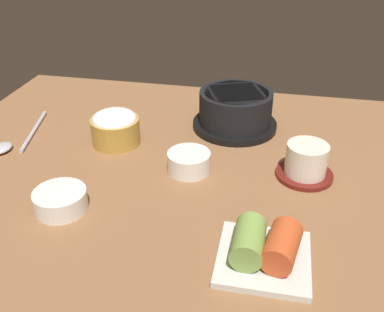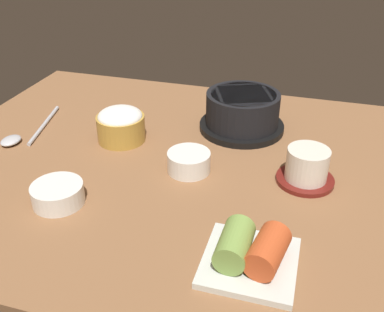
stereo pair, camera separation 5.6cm
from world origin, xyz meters
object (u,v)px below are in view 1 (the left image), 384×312
banchan_cup_center (189,161)px  kimchi_plate (264,249)px  side_bowl_near (60,200)px  stone_pot (235,110)px  spoon (14,141)px  rice_bowl (115,127)px  tea_cup_with_saucer (306,162)px

banchan_cup_center → kimchi_plate: 25.30cm
kimchi_plate → side_bowl_near: bearing=170.7°
stone_pot → spoon: bearing=-158.9°
rice_bowl → spoon: rice_bowl is taller
tea_cup_with_saucer → spoon: size_ratio=0.51×
stone_pot → kimchi_plate: size_ratio=1.43×
rice_bowl → side_bowl_near: rice_bowl is taller
stone_pot → rice_bowl: 25.33cm
banchan_cup_center → kimchi_plate: (14.74, -20.56, 0.26)cm
side_bowl_near → spoon: bearing=136.9°
kimchi_plate → spoon: 56.26cm
tea_cup_with_saucer → banchan_cup_center: (-20.46, -2.10, -1.06)cm
stone_pot → banchan_cup_center: size_ratio=2.30×
kimchi_plate → side_bowl_near: (-32.18, 5.27, -0.42)cm
rice_bowl → side_bowl_near: size_ratio=1.15×
rice_bowl → tea_cup_with_saucer: (36.96, -5.28, -0.55)cm
spoon → rice_bowl: bearing=13.5°
side_bowl_near → rice_bowl: bearing=87.7°
rice_bowl → banchan_cup_center: size_ratio=1.24×
rice_bowl → banchan_cup_center: (16.51, -7.38, -1.60)cm
tea_cup_with_saucer → banchan_cup_center: size_ratio=1.29×
stone_pot → banchan_cup_center: bearing=-107.6°
tea_cup_with_saucer → banchan_cup_center: 20.59cm
side_bowl_near → banchan_cup_center: bearing=41.2°
stone_pot → spoon: stone_pot is taller
side_bowl_near → spoon: side_bowl_near is taller
stone_pot → tea_cup_with_saucer: size_ratio=1.78×
banchan_cup_center → side_bowl_near: (-17.44, -15.28, -0.16)cm
tea_cup_with_saucer → kimchi_plate: bearing=-104.2°
tea_cup_with_saucer → side_bowl_near: 41.71cm
kimchi_plate → banchan_cup_center: bearing=125.6°
tea_cup_with_saucer → stone_pot: bearing=130.6°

